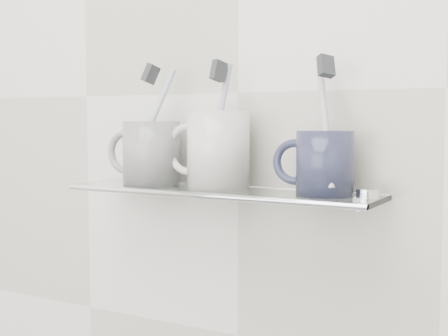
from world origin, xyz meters
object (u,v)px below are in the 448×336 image
Objects in this scene: shelf_glass at (219,192)px; mug_left at (151,153)px; mug_right at (325,163)px; mug_center at (218,150)px.

shelf_glass is 0.14m from mug_left.
mug_left is 1.15× the size of mug_right.
shelf_glass is 0.18m from mug_right.
mug_left reaches higher than mug_right.
shelf_glass is at bearing 15.81° from mug_left.
mug_center is 1.32× the size of mug_right.
mug_left is 0.30m from mug_right.
mug_left is 0.13m from mug_center.
mug_center reaches higher than mug_left.
mug_left is at bearing -171.46° from mug_right.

